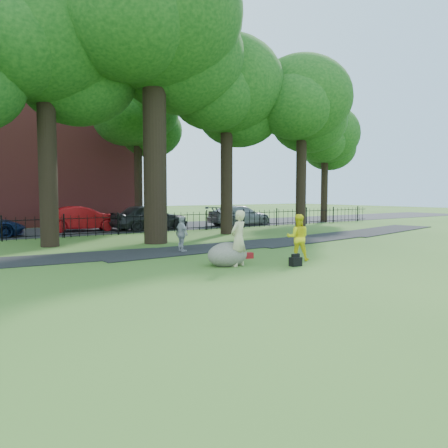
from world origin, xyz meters
TOP-DOWN VIEW (x-y plane):
  - ground at (0.00, 0.00)m, footprint 120.00×120.00m
  - footpath at (1.00, 3.90)m, footprint 36.07×3.85m
  - street at (0.00, 16.00)m, footprint 80.00×7.00m
  - iron_fence at (0.00, 12.00)m, footprint 44.00×0.04m
  - brick_building at (-4.00, 24.00)m, footprint 18.00×8.00m
  - big_tree at (0.13, 7.09)m, footprint 10.08×8.61m
  - tree_row at (0.52, 8.40)m, footprint 26.82×7.96m
  - woman at (-0.58, -0.52)m, footprint 0.78×0.64m
  - man at (1.90, -0.72)m, footprint 1.02×1.00m
  - pedestrian at (-0.47, 3.53)m, footprint 0.37×0.86m
  - boulder at (-0.79, -0.19)m, footprint 1.61×1.34m
  - backpack at (1.00, -1.56)m, footprint 0.40×0.25m
  - red_bag at (0.75, 0.65)m, footprint 0.34×0.24m
  - red_sedan at (-1.00, 15.50)m, footprint 4.93×2.16m
  - grey_car at (2.84, 13.88)m, footprint 5.04×2.25m
  - silver_car at (10.05, 13.90)m, footprint 5.20×2.38m

SIDE VIEW (x-z plane):
  - ground at x=0.00m, z-range 0.00..0.00m
  - footpath at x=1.00m, z-range -0.01..0.01m
  - street at x=0.00m, z-range -0.01..0.01m
  - red_bag at x=0.75m, z-range 0.00..0.21m
  - backpack at x=1.00m, z-range 0.00..0.29m
  - boulder at x=-0.79m, z-range 0.00..0.83m
  - iron_fence at x=0.00m, z-range 0.00..1.20m
  - pedestrian at x=-0.47m, z-range 0.00..1.47m
  - silver_car at x=10.05m, z-range 0.00..1.47m
  - red_sedan at x=-1.00m, z-range 0.00..1.57m
  - man at x=1.90m, z-range 0.00..1.66m
  - grey_car at x=2.84m, z-range 0.00..1.68m
  - woman at x=-0.58m, z-range 0.00..1.85m
  - brick_building at x=-4.00m, z-range 0.00..12.00m
  - tree_row at x=0.52m, z-range 1.94..14.36m
  - big_tree at x=0.13m, z-range 2.96..17.33m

